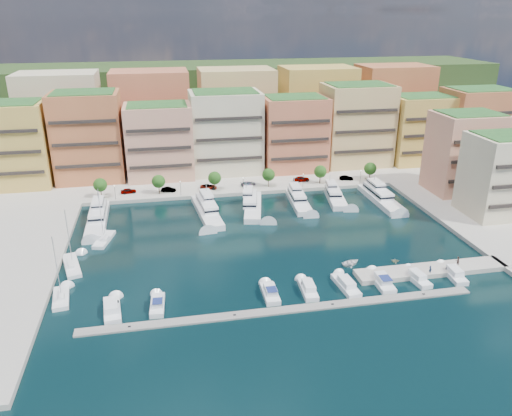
% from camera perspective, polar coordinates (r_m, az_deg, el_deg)
% --- Properties ---
extents(ground, '(400.00, 400.00, 0.00)m').
position_cam_1_polar(ground, '(117.26, 1.11, -3.57)').
color(ground, black).
rests_on(ground, ground).
extents(north_quay, '(220.00, 64.00, 2.00)m').
position_cam_1_polar(north_quay, '(174.46, -3.17, 5.00)').
color(north_quay, '#9E998E').
rests_on(north_quay, ground).
extents(hillside, '(240.00, 40.00, 58.00)m').
position_cam_1_polar(hillside, '(220.54, -4.95, 8.51)').
color(hillside, '#233817').
rests_on(hillside, ground).
extents(south_pontoon, '(72.00, 2.20, 0.35)m').
position_cam_1_polar(south_pontoon, '(91.14, 3.26, -11.66)').
color(south_pontoon, gray).
rests_on(south_pontoon, ground).
extents(finger_pier, '(32.00, 5.00, 2.00)m').
position_cam_1_polar(finger_pier, '(109.21, 19.35, -6.93)').
color(finger_pier, '#9E998E').
rests_on(finger_pier, ground).
extents(apartment_0, '(22.00, 16.50, 24.80)m').
position_cam_1_polar(apartment_0, '(163.79, -26.30, 6.50)').
color(apartment_0, gold).
rests_on(apartment_0, north_quay).
extents(apartment_1, '(20.00, 16.50, 26.80)m').
position_cam_1_polar(apartment_1, '(161.08, -18.59, 7.76)').
color(apartment_1, '#BA6A3E').
rests_on(apartment_1, north_quay).
extents(apartment_2, '(20.00, 15.50, 22.80)m').
position_cam_1_polar(apartment_2, '(158.16, -10.99, 7.50)').
color(apartment_2, tan).
rests_on(apartment_2, north_quay).
extents(apartment_3, '(22.00, 16.50, 25.80)m').
position_cam_1_polar(apartment_3, '(161.07, -3.48, 8.66)').
color(apartment_3, beige).
rests_on(apartment_3, north_quay).
extents(apartment_4, '(20.00, 15.50, 23.80)m').
position_cam_1_polar(apartment_4, '(163.67, 4.36, 8.49)').
color(apartment_4, '#CF704D').
rests_on(apartment_4, north_quay).
extents(apartment_5, '(22.00, 16.50, 26.80)m').
position_cam_1_polar(apartment_5, '(172.20, 11.37, 9.31)').
color(apartment_5, tan).
rests_on(apartment_5, north_quay).
extents(apartment_6, '(20.00, 15.50, 22.80)m').
position_cam_1_polar(apartment_6, '(180.29, 18.13, 8.56)').
color(apartment_6, gold).
rests_on(apartment_6, north_quay).
extents(apartment_7, '(22.00, 16.50, 24.80)m').
position_cam_1_polar(apartment_7, '(188.90, 23.85, 8.66)').
color(apartment_7, '#BA6A3E').
rests_on(apartment_7, north_quay).
extents(apartment_east_a, '(18.00, 14.50, 22.80)m').
position_cam_1_polar(apartment_east_a, '(154.43, 22.70, 5.87)').
color(apartment_east_a, tan).
rests_on(apartment_east_a, east_quay).
extents(apartment_east_b, '(18.00, 14.50, 20.80)m').
position_cam_1_polar(apartment_east_b, '(140.71, 26.53, 3.39)').
color(apartment_east_b, beige).
rests_on(apartment_east_b, east_quay).
extents(backblock_0, '(26.00, 18.00, 30.00)m').
position_cam_1_polar(backblock_0, '(183.72, -21.33, 9.57)').
color(backblock_0, beige).
rests_on(backblock_0, north_quay).
extents(backblock_1, '(26.00, 18.00, 30.00)m').
position_cam_1_polar(backblock_1, '(180.85, -11.83, 10.40)').
color(backblock_1, '#CF704D').
rests_on(backblock_1, north_quay).
extents(backblock_2, '(26.00, 18.00, 30.00)m').
position_cam_1_polar(backblock_2, '(182.92, -2.24, 10.96)').
color(backblock_2, tan).
rests_on(backblock_2, north_quay).
extents(backblock_3, '(26.00, 18.00, 30.00)m').
position_cam_1_polar(backblock_3, '(189.77, 6.92, 11.22)').
color(backblock_3, gold).
rests_on(backblock_3, north_quay).
extents(backblock_4, '(26.00, 18.00, 30.00)m').
position_cam_1_polar(backblock_4, '(200.91, 15.26, 11.21)').
color(backblock_4, '#BA6A3E').
rests_on(backblock_4, north_quay).
extents(tree_0, '(3.80, 3.80, 5.65)m').
position_cam_1_polar(tree_0, '(145.45, -17.39, 2.53)').
color(tree_0, '#473323').
rests_on(tree_0, north_quay).
extents(tree_1, '(3.80, 3.80, 5.65)m').
position_cam_1_polar(tree_1, '(144.40, -11.08, 3.00)').
color(tree_1, '#473323').
rests_on(tree_1, north_quay).
extents(tree_2, '(3.80, 3.80, 5.65)m').
position_cam_1_polar(tree_2, '(145.13, -4.76, 3.44)').
color(tree_2, '#473323').
rests_on(tree_2, north_quay).
extents(tree_3, '(3.80, 3.80, 5.65)m').
position_cam_1_polar(tree_3, '(147.59, 1.44, 3.82)').
color(tree_3, '#473323').
rests_on(tree_3, north_quay).
extents(tree_4, '(3.80, 3.80, 5.65)m').
position_cam_1_polar(tree_4, '(151.71, 7.36, 4.15)').
color(tree_4, '#473323').
rests_on(tree_4, north_quay).
extents(tree_5, '(3.80, 3.80, 5.65)m').
position_cam_1_polar(tree_5, '(157.36, 12.93, 4.41)').
color(tree_5, '#473323').
rests_on(tree_5, north_quay).
extents(lamppost_0, '(0.30, 0.30, 4.20)m').
position_cam_1_polar(lamppost_0, '(143.14, -15.84, 2.01)').
color(lamppost_0, black).
rests_on(lamppost_0, north_quay).
extents(lamppost_1, '(0.30, 0.30, 4.20)m').
position_cam_1_polar(lamppost_1, '(142.58, -8.63, 2.53)').
color(lamppost_1, black).
rests_on(lamppost_1, north_quay).
extents(lamppost_2, '(0.30, 0.30, 4.20)m').
position_cam_1_polar(lamppost_2, '(144.28, -1.48, 3.01)').
color(lamppost_2, black).
rests_on(lamppost_2, north_quay).
extents(lamppost_3, '(0.30, 0.30, 4.20)m').
position_cam_1_polar(lamppost_3, '(148.17, 5.41, 3.43)').
color(lamppost_3, black).
rests_on(lamppost_3, north_quay).
extents(lamppost_4, '(0.30, 0.30, 4.20)m').
position_cam_1_polar(lamppost_4, '(154.07, 11.87, 3.77)').
color(lamppost_4, black).
rests_on(lamppost_4, north_quay).
extents(yacht_0, '(4.89, 23.05, 7.30)m').
position_cam_1_polar(yacht_0, '(132.59, -17.64, -0.99)').
color(yacht_0, white).
rests_on(yacht_0, ground).
extents(yacht_2, '(6.73, 23.15, 7.30)m').
position_cam_1_polar(yacht_2, '(131.99, -5.67, -0.13)').
color(yacht_2, white).
rests_on(yacht_2, ground).
extents(yacht_3, '(8.28, 20.71, 7.30)m').
position_cam_1_polar(yacht_3, '(134.64, -0.41, 0.43)').
color(yacht_3, white).
rests_on(yacht_3, ground).
extents(yacht_4, '(5.49, 18.30, 7.30)m').
position_cam_1_polar(yacht_4, '(138.40, 4.84, 0.90)').
color(yacht_4, white).
rests_on(yacht_4, ground).
extents(yacht_5, '(6.74, 16.58, 7.30)m').
position_cam_1_polar(yacht_5, '(142.45, 9.00, 1.37)').
color(yacht_5, white).
rests_on(yacht_5, ground).
extents(yacht_6, '(5.16, 22.15, 7.30)m').
position_cam_1_polar(yacht_6, '(144.64, 13.95, 1.30)').
color(yacht_6, white).
rests_on(yacht_6, ground).
extents(cruiser_0, '(3.69, 8.33, 2.55)m').
position_cam_1_polar(cruiser_0, '(93.86, -16.12, -11.11)').
color(cruiser_0, white).
rests_on(cruiser_0, ground).
extents(cruiser_1, '(2.87, 7.36, 2.66)m').
position_cam_1_polar(cruiser_1, '(93.28, -11.20, -10.82)').
color(cruiser_1, white).
rests_on(cruiser_1, ground).
extents(cruiser_4, '(2.77, 7.38, 2.66)m').
position_cam_1_polar(cruiser_4, '(94.98, 1.61, -9.72)').
color(cruiser_4, white).
rests_on(cruiser_4, ground).
extents(cruiser_5, '(2.95, 7.74, 2.55)m').
position_cam_1_polar(cruiser_5, '(96.69, 5.96, -9.24)').
color(cruiser_5, white).
rests_on(cruiser_5, ground).
extents(cruiser_6, '(3.38, 8.77, 2.55)m').
position_cam_1_polar(cruiser_6, '(98.97, 10.25, -8.71)').
color(cruiser_6, white).
rests_on(cruiser_6, ground).
extents(cruiser_7, '(3.05, 8.26, 2.66)m').
position_cam_1_polar(cruiser_7, '(101.66, 14.17, -8.17)').
color(cruiser_7, white).
rests_on(cruiser_7, ground).
extents(cruiser_8, '(3.35, 7.85, 2.55)m').
position_cam_1_polar(cruiser_8, '(104.83, 17.84, -7.64)').
color(cruiser_8, white).
rests_on(cruiser_8, ground).
extents(cruiser_9, '(3.13, 8.07, 2.55)m').
position_cam_1_polar(cruiser_9, '(108.76, 21.63, -7.06)').
color(cruiser_9, white).
rests_on(cruiser_9, ground).
extents(sailboat_2, '(4.77, 9.40, 13.20)m').
position_cam_1_polar(sailboat_2, '(121.26, -16.96, -3.53)').
color(sailboat_2, white).
rests_on(sailboat_2, ground).
extents(sailboat_1, '(5.42, 11.20, 13.20)m').
position_cam_1_polar(sailboat_1, '(111.62, -20.32, -6.25)').
color(sailboat_1, white).
rests_on(sailboat_1, ground).
extents(sailboat_0, '(3.81, 8.25, 13.20)m').
position_cam_1_polar(sailboat_0, '(100.54, -21.39, -9.63)').
color(sailboat_0, white).
rests_on(sailboat_0, ground).
extents(tender_1, '(2.01, 1.89, 0.85)m').
position_cam_1_polar(tender_1, '(110.82, 15.63, -5.78)').
color(tender_1, beige).
rests_on(tender_1, ground).
extents(tender_0, '(4.99, 4.37, 0.86)m').
position_cam_1_polar(tender_0, '(107.77, 10.82, -6.14)').
color(tender_0, white).
rests_on(tender_0, ground).
extents(car_0, '(4.52, 2.22, 1.48)m').
position_cam_1_polar(car_0, '(147.77, -14.37, 1.92)').
color(car_0, gray).
rests_on(car_0, north_quay).
extents(car_1, '(4.43, 2.52, 1.38)m').
position_cam_1_polar(car_1, '(146.53, -9.96, 2.09)').
color(car_1, gray).
rests_on(car_1, north_quay).
extents(car_2, '(5.20, 2.95, 1.37)m').
position_cam_1_polar(car_2, '(147.35, -5.45, 2.44)').
color(car_2, gray).
rests_on(car_2, north_quay).
extents(car_3, '(5.15, 3.66, 1.39)m').
position_cam_1_polar(car_3, '(149.37, -0.89, 2.81)').
color(car_3, gray).
rests_on(car_3, north_quay).
extents(car_4, '(5.15, 2.58, 1.69)m').
position_cam_1_polar(car_4, '(153.77, 5.20, 3.34)').
color(car_4, gray).
rests_on(car_4, north_quay).
extents(car_5, '(4.45, 2.44, 1.39)m').
position_cam_1_polar(car_5, '(156.93, 10.27, 3.40)').
color(car_5, gray).
rests_on(car_5, north_quay).
extents(person_0, '(0.59, 0.70, 1.64)m').
position_cam_1_polar(person_0, '(106.34, 19.30, -6.61)').
color(person_0, '#293953').
rests_on(person_0, finger_pier).
extents(person_1, '(0.91, 0.71, 1.84)m').
position_cam_1_polar(person_1, '(111.55, 22.04, -5.59)').
color(person_1, '#4E362E').
rests_on(person_1, finger_pier).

